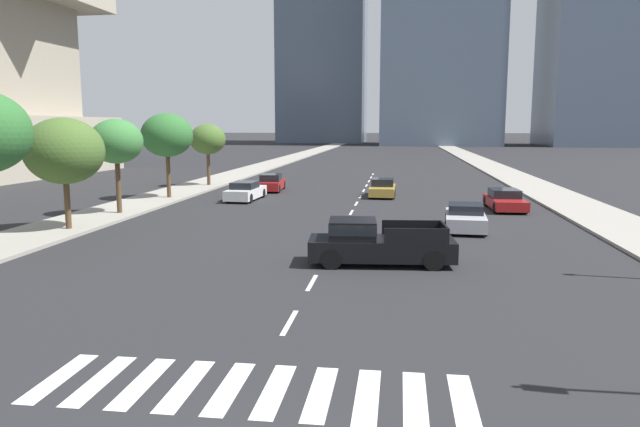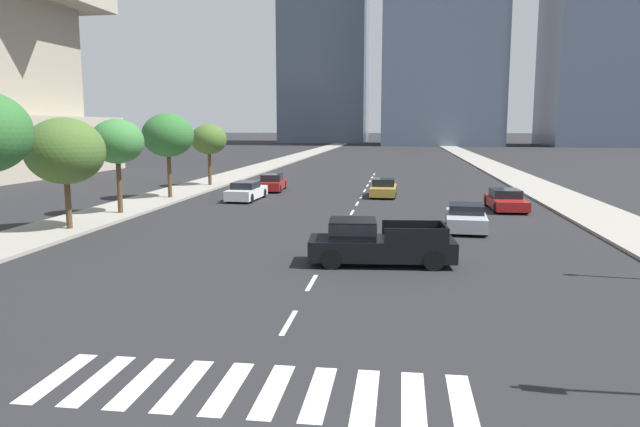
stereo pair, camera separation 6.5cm
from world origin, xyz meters
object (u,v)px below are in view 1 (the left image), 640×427
Objects in this scene: sedan_white_2 at (246,191)px; street_tree_fourth at (167,135)px; street_tree_second at (64,151)px; sedan_gold_3 at (383,188)px; sedan_red_1 at (505,200)px; street_tree_fifth at (208,140)px; street_tree_third at (116,142)px; sedan_red_0 at (271,183)px; pickup_truck at (374,243)px; sedan_silver_4 at (465,218)px.

street_tree_fourth is at bearing 95.65° from sedan_white_2.
street_tree_fourth reaches higher than street_tree_second.
sedan_white_2 reaches higher than sedan_gold_3.
sedan_white_2 is (-16.92, 2.40, 0.03)m from sedan_red_1.
street_tree_fifth is (-22.31, 10.83, 3.37)m from sedan_red_1.
street_tree_fourth is 8.74m from street_tree_fifth.
sedan_red_1 is 0.89× the size of street_tree_second.
street_tree_third reaches higher than street_tree_fifth.
sedan_red_0 is 0.95× the size of sedan_red_1.
pickup_truck is at bearing -26.98° from sedan_red_1.
street_tree_fifth is at bearing -117.75° from sedan_red_1.
sedan_red_0 is 1.06× the size of sedan_gold_3.
sedan_silver_4 is 21.81m from street_tree_fourth.
street_tree_second reaches higher than sedan_red_1.
sedan_white_2 is 10.55m from street_tree_fifth.
street_tree_fourth is at bearing 90.00° from street_tree_second.
street_tree_second reaches higher than pickup_truck.
sedan_red_1 is at bearing -25.90° from street_tree_fifth.
sedan_red_0 is at bearing -136.38° from sedan_silver_4.
sedan_silver_4 is 0.76× the size of street_tree_fourth.
street_tree_third is (-19.15, 2.28, 3.60)m from sedan_silver_4.
street_tree_fourth is at bearing -112.89° from sedan_silver_4.
sedan_gold_3 is at bearing 48.14° from street_tree_second.
sedan_silver_4 is 26.79m from street_tree_fifth.
sedan_silver_4 is 0.87× the size of street_tree_fifth.
sedan_red_0 is 0.85× the size of street_tree_second.
street_tree_second is 5.33m from street_tree_third.
street_tree_third reaches higher than sedan_red_1.
street_tree_second is at bearing -22.55° from pickup_truck.
sedan_red_1 is at bearing 25.51° from street_tree_second.
sedan_gold_3 is 15.62m from street_tree_fourth.
sedan_red_1 is 22.74m from street_tree_fourth.
sedan_silver_4 is (13.25, -16.01, -0.01)m from sedan_red_0.
sedan_white_2 is at bearing 3.19° from street_tree_fourth.
street_tree_fourth is (-19.15, 9.71, 3.84)m from sedan_silver_4.
street_tree_second is at bearing -40.90° from sedan_gold_3.
street_tree_second is at bearing 159.06° from sedan_red_0.
pickup_truck is at bearing -34.28° from street_tree_third.
street_tree_fifth is (0.00, 21.48, 0.05)m from street_tree_second.
street_tree_fourth is (-15.01, 17.66, 3.62)m from pickup_truck.
sedan_white_2 is 14.50m from street_tree_second.
street_tree_second is (-15.01, 4.91, 3.08)m from pickup_truck.
street_tree_third is 16.16m from street_tree_fifth.
street_tree_second is (-5.90, -19.05, 3.28)m from sedan_red_0.
street_tree_second reaches higher than sedan_white_2.
sedan_silver_4 is 19.62m from street_tree_third.
street_tree_second is 1.00× the size of street_tree_third.
sedan_gold_3 is 0.96× the size of sedan_silver_4.
street_tree_second reaches higher than street_tree_fifth.
sedan_red_1 is 24.94m from street_tree_second.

